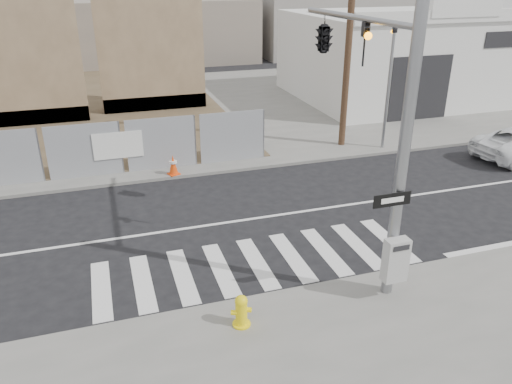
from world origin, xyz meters
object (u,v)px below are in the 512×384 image
object	(u,v)px
fire_hydrant	(241,311)
traffic_cone_d	(173,165)
signal_pole	(347,73)
auto_shop	(401,55)

from	to	relation	value
fire_hydrant	traffic_cone_d	size ratio (longest dim) A/B	0.98
signal_pole	traffic_cone_d	world-z (taller)	signal_pole
auto_shop	fire_hydrant	world-z (taller)	auto_shop
signal_pole	traffic_cone_d	distance (m)	8.41
signal_pole	auto_shop	xyz separation A→B (m)	(11.50, 15.01, -2.25)
signal_pole	fire_hydrant	bearing A→B (deg)	-141.46
signal_pole	auto_shop	world-z (taller)	signal_pole
fire_hydrant	traffic_cone_d	xyz separation A→B (m)	(0.02, 9.17, 0.00)
signal_pole	fire_hydrant	distance (m)	6.33
signal_pole	auto_shop	size ratio (longest dim) A/B	0.58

